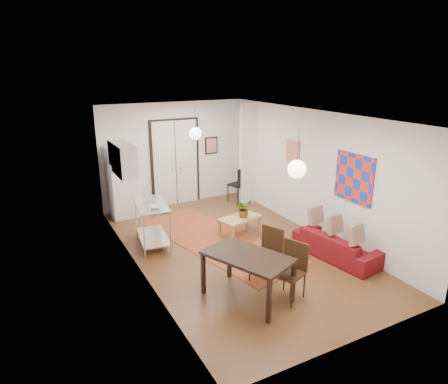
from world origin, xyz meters
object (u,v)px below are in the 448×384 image
coffee_table (240,220)px  dining_chair_far (285,266)px  dining_table (248,260)px  sofa (337,245)px  kitchen_counter (152,218)px  fridge (122,182)px  black_side_chair (236,180)px  dining_chair_near (263,250)px

coffee_table → dining_chair_far: bearing=-103.6°
coffee_table → dining_table: (-1.24, -2.39, 0.34)m
sofa → kitchen_counter: size_ratio=1.40×
fridge → dining_table: size_ratio=1.12×
sofa → black_side_chair: bearing=-7.9°
coffee_table → fridge: bearing=129.7°
sofa → dining_table: bearing=92.3°
sofa → kitchen_counter: bearing=45.2°
kitchen_counter → dining_table: (0.75, -2.82, 0.09)m
dining_table → kitchen_counter: bearing=104.9°
sofa → dining_chair_far: 1.98m
kitchen_counter → dining_chair_near: dining_chair_near is taller
dining_chair_far → black_side_chair: black_side_chair is taller
kitchen_counter → black_side_chair: (3.18, 1.84, -0.02)m
fridge → dining_chair_near: (1.46, -4.48, -0.36)m
dining_chair_near → black_side_chair: (1.82, 4.21, 0.03)m
sofa → coffee_table: size_ratio=1.71×
coffee_table → dining_chair_far: (-0.64, -2.64, 0.20)m
dining_chair_near → coffee_table: bearing=138.9°
kitchen_counter → fridge: 2.13m
dining_table → dining_chair_far: size_ratio=1.67×
sofa → dining_chair_far: size_ratio=1.86×
kitchen_counter → dining_table: size_ratio=0.80×
dining_table → fridge: bearing=99.9°
sofa → kitchen_counter: (-3.18, 2.38, 0.36)m
kitchen_counter → dining_chair_far: (1.35, -3.07, -0.05)m
kitchen_counter → black_side_chair: black_side_chair is taller
coffee_table → kitchen_counter: kitchen_counter is taller
kitchen_counter → dining_chair_near: (1.35, -2.37, -0.05)m
kitchen_counter → black_side_chair: bearing=38.0°
sofa → fridge: fridge is taller
coffee_table → black_side_chair: bearing=62.4°
coffee_table → dining_table: size_ratio=0.65×
coffee_table → kitchen_counter: (-1.99, 0.43, 0.25)m
dining_chair_near → black_side_chair: bearing=133.7°
coffee_table → dining_chair_far: dining_chair_far is taller
coffee_table → dining_chair_near: (-0.64, -1.94, 0.20)m
fridge → black_side_chair: bearing=-7.9°
sofa → coffee_table: sofa is taller
kitchen_counter → dining_table: bearing=-67.1°
kitchen_counter → dining_chair_far: 3.36m
dining_table → dining_chair_near: size_ratio=1.67×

